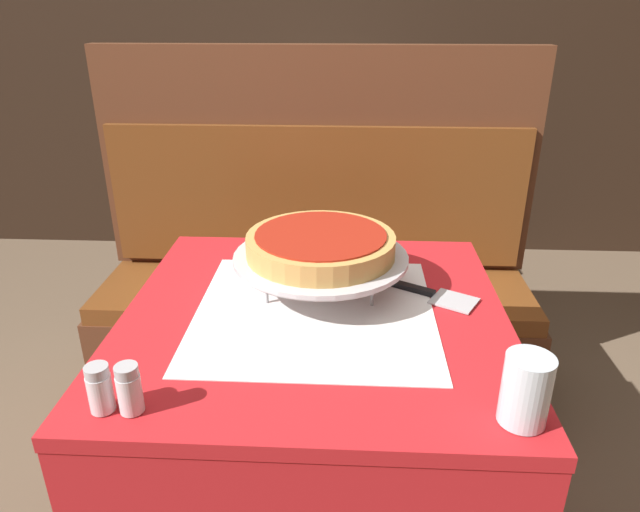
{
  "coord_description": "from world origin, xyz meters",
  "views": [
    {
      "loc": [
        0.07,
        -1.08,
        1.36
      ],
      "look_at": [
        0.01,
        0.07,
        0.85
      ],
      "focal_mm": 32.0,
      "sensor_mm": 36.0,
      "label": 1
    }
  ],
  "objects": [
    {
      "name": "salt_shaker",
      "position": [
        -0.33,
        -0.34,
        0.79
      ],
      "size": [
        0.04,
        0.04,
        0.08
      ],
      "color": "silver",
      "rests_on": "dining_table_front"
    },
    {
      "name": "dining_table_front",
      "position": [
        0.0,
        0.0,
        0.63
      ],
      "size": [
        0.83,
        0.83,
        0.75
      ],
      "color": "red",
      "rests_on": "ground_plane"
    },
    {
      "name": "pizza_pan_stand",
      "position": [
        0.01,
        0.1,
        0.83
      ],
      "size": [
        0.4,
        0.4,
        0.09
      ],
      "color": "#ADADB2",
      "rests_on": "dining_table_front"
    },
    {
      "name": "deep_dish_pizza",
      "position": [
        0.01,
        0.1,
        0.86
      ],
      "size": [
        0.33,
        0.33,
        0.05
      ],
      "color": "tan",
      "rests_on": "pizza_pan_stand"
    },
    {
      "name": "condiment_caddy",
      "position": [
        -0.14,
        1.7,
        0.78
      ],
      "size": [
        0.14,
        0.14,
        0.18
      ],
      "color": "black",
      "rests_on": "dining_table_rear"
    },
    {
      "name": "dining_table_rear",
      "position": [
        -0.06,
        1.7,
        0.62
      ],
      "size": [
        0.64,
        0.64,
        0.74
      ],
      "color": "beige",
      "rests_on": "ground_plane"
    },
    {
      "name": "booth_bench",
      "position": [
        -0.04,
        0.73,
        0.36
      ],
      "size": [
        1.51,
        0.44,
        1.23
      ],
      "color": "brown",
      "rests_on": "ground_plane"
    },
    {
      "name": "water_glass_near",
      "position": [
        0.35,
        -0.33,
        0.81
      ],
      "size": [
        0.08,
        0.08,
        0.12
      ],
      "color": "silver",
      "rests_on": "dining_table_front"
    },
    {
      "name": "pizza_server",
      "position": [
        0.24,
        0.1,
        0.75
      ],
      "size": [
        0.26,
        0.18,
        0.01
      ],
      "color": "#BCBCC1",
      "rests_on": "dining_table_front"
    },
    {
      "name": "pepper_shaker",
      "position": [
        -0.28,
        -0.34,
        0.79
      ],
      "size": [
        0.04,
        0.04,
        0.09
      ],
      "color": "silver",
      "rests_on": "dining_table_front"
    },
    {
      "name": "back_wall_panel",
      "position": [
        0.0,
        2.14,
        1.2
      ],
      "size": [
        6.0,
        0.04,
        2.4
      ],
      "primitive_type": "cube",
      "color": "black",
      "rests_on": "ground_plane"
    }
  ]
}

